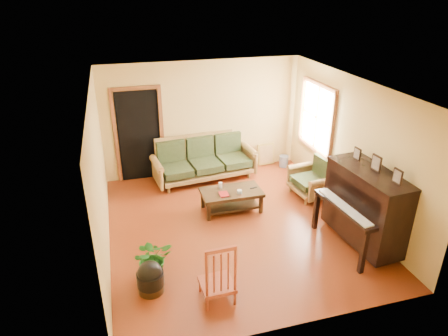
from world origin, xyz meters
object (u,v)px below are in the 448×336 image
object	(u,v)px
armchair	(311,177)
piano	(366,208)
sofa	(205,159)
red_chair	(217,270)
ceramic_crock	(284,161)
coffee_table	(231,200)
potted_plant	(153,258)
footstool	(151,281)

from	to	relation	value
armchair	piano	distance (m)	1.79
sofa	red_chair	world-z (taller)	red_chair
ceramic_crock	piano	bearing A→B (deg)	-89.72
coffee_table	potted_plant	distance (m)	2.30
piano	red_chair	bearing A→B (deg)	-171.35
footstool	red_chair	bearing A→B (deg)	-24.09
red_chair	potted_plant	bearing A→B (deg)	135.85
piano	ceramic_crock	world-z (taller)	piano
armchair	red_chair	xyz separation A→B (m)	(-2.66, -2.41, 0.06)
potted_plant	footstool	bearing A→B (deg)	-103.68
footstool	red_chair	distance (m)	1.02
coffee_table	footstool	size ratio (longest dim) A/B	2.98
armchair	red_chair	bearing A→B (deg)	-145.07
footstool	potted_plant	size ratio (longest dim) A/B	0.61
armchair	footstool	world-z (taller)	armchair
armchair	sofa	bearing A→B (deg)	137.92
coffee_table	red_chair	size ratio (longest dim) A/B	1.18
coffee_table	red_chair	world-z (taller)	red_chair
ceramic_crock	potted_plant	size ratio (longest dim) A/B	0.43
armchair	potted_plant	world-z (taller)	armchair
armchair	potted_plant	distance (m)	3.85
coffee_table	ceramic_crock	bearing A→B (deg)	41.97
footstool	potted_plant	xyz separation A→B (m)	(0.08, 0.33, 0.14)
coffee_table	footstool	distance (m)	2.59
sofa	coffee_table	world-z (taller)	sofa
sofa	ceramic_crock	xyz separation A→B (m)	(2.01, 0.15, -0.35)
piano	potted_plant	bearing A→B (deg)	174.03
coffee_table	piano	world-z (taller)	piano
coffee_table	potted_plant	bearing A→B (deg)	-137.60
armchair	potted_plant	size ratio (longest dim) A/B	1.34
footstool	red_chair	size ratio (longest dim) A/B	0.40
piano	ceramic_crock	size ratio (longest dim) A/B	5.57
sofa	armchair	bearing A→B (deg)	-41.42
piano	ceramic_crock	xyz separation A→B (m)	(-0.02, 3.29, -0.54)
piano	red_chair	size ratio (longest dim) A/B	1.56
ceramic_crock	coffee_table	bearing A→B (deg)	-138.03
potted_plant	sofa	bearing A→B (deg)	63.48
coffee_table	armchair	xyz separation A→B (m)	(1.77, 0.13, 0.22)
footstool	armchair	bearing A→B (deg)	29.52
coffee_table	sofa	bearing A→B (deg)	96.97
red_chair	potted_plant	distance (m)	1.10
sofa	armchair	world-z (taller)	sofa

